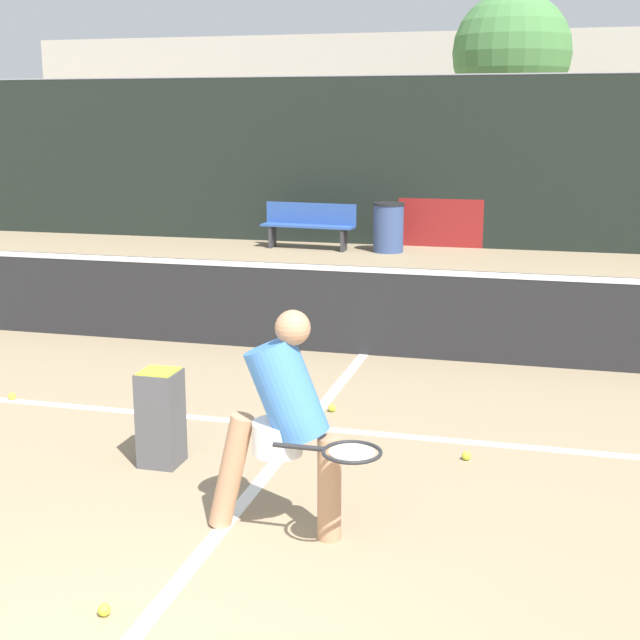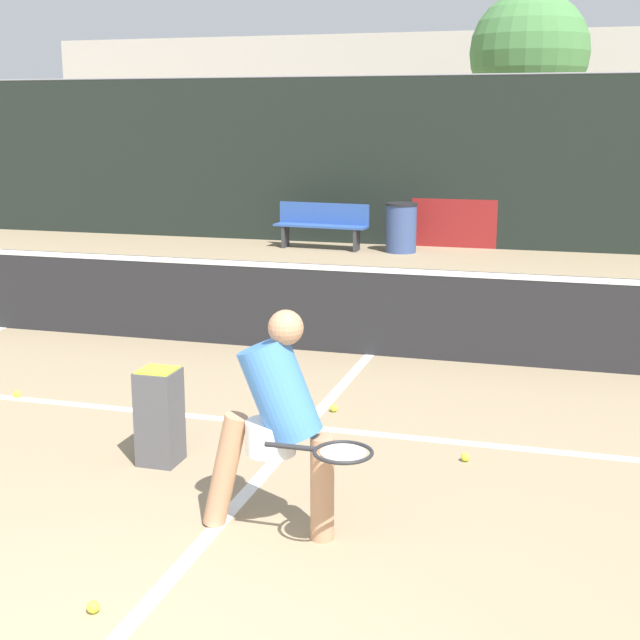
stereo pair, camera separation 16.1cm
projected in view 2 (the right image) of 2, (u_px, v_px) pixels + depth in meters
name	position (u px, v px, depth m)	size (l,w,h in m)	color
court_service_line	(305.00, 427.00, 7.27)	(8.25, 0.10, 0.01)	white
court_center_mark	(281.00, 453.00, 6.70)	(0.10, 5.91, 0.01)	white
net	(370.00, 308.00, 9.36)	(11.09, 0.09, 1.07)	slate
fence_back	(468.00, 163.00, 16.77)	(24.00, 0.06, 3.24)	black
player_practicing	(278.00, 416.00, 5.27)	(1.13, 0.57, 1.40)	tan
tennis_ball_scattered_2	(93.00, 607.00, 4.56)	(0.07, 0.07, 0.07)	#D1E033
tennis_ball_scattered_4	(17.00, 394.00, 8.04)	(0.07, 0.07, 0.07)	#D1E033
tennis_ball_scattered_5	(465.00, 457.00, 6.55)	(0.07, 0.07, 0.07)	#D1E033
tennis_ball_scattered_7	(334.00, 408.00, 7.65)	(0.07, 0.07, 0.07)	#D1E033
ball_hopper	(159.00, 414.00, 6.46)	(0.28, 0.28, 0.71)	#4C4C51
courtside_bench	(322.00, 224.00, 16.90)	(1.84, 0.54, 0.86)	#2D519E
trash_bin	(401.00, 228.00, 16.45)	(0.59, 0.59, 0.91)	#384C7F
parked_car	(468.00, 203.00, 18.99)	(1.64, 4.32, 1.54)	maroon
tree_west	(529.00, 53.00, 24.94)	(3.34, 3.34, 5.87)	brown
building_far	(525.00, 110.00, 32.03)	(36.00, 2.40, 5.35)	#B2ADA3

